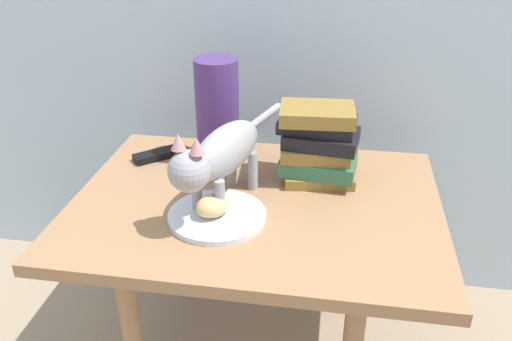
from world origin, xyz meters
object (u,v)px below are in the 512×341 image
Objects in this scene: side_table at (256,222)px; green_vase at (217,111)px; plate at (217,216)px; book_stack at (318,144)px; cat at (220,155)px; bread_roll at (213,206)px; tv_remote at (161,154)px.

side_table is 0.32m from green_vase.
side_table is 0.14m from plate.
plate is 0.32m from book_stack.
side_table is at bearing -56.33° from green_vase.
book_stack is at bearing 37.55° from cat.
bread_roll is 0.53× the size of tv_remote.
bread_roll reaches higher than tv_remote.
cat is at bearing -142.45° from book_stack.
tv_remote is (-0.16, -0.02, -0.13)m from green_vase.
bread_roll reaches higher than side_table.
cat is at bearing 93.58° from plate.
green_vase reaches higher than bread_roll.
bread_roll is 0.39× the size of book_stack.
book_stack reaches higher than plate.
tv_remote is (-0.22, 0.29, -0.03)m from bread_roll.
plate is 0.36m from tv_remote.
side_table is at bearing -73.76° from tv_remote.
green_vase reaches higher than tv_remote.
cat reaches higher than tv_remote.
cat reaches higher than plate.
side_table is 3.11× the size of green_vase.
book_stack is 0.45m from tv_remote.
cat is at bearing -86.88° from tv_remote.
green_vase is at bearing 123.67° from side_table.
green_vase is 1.88× the size of tv_remote.
side_table is 4.25× the size of book_stack.
book_stack is 1.38× the size of tv_remote.
side_table is at bearing -136.91° from book_stack.
green_vase reaches higher than cat.
bread_roll is 0.17× the size of cat.
tv_remote is (-0.44, 0.06, -0.09)m from book_stack.
book_stack is at bearing 46.72° from plate.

